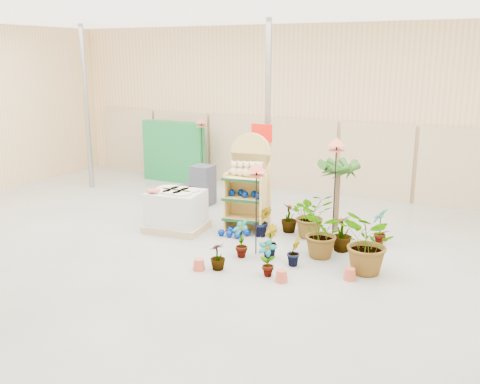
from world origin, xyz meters
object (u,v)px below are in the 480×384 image
object	(u,v)px
potted_plant_2	(322,233)
bird_table_front	(257,170)
pallet_stack	(176,211)
display_shelf	(249,186)

from	to	relation	value
potted_plant_2	bird_table_front	bearing A→B (deg)	-161.85
pallet_stack	bird_table_front	world-z (taller)	bird_table_front
display_shelf	potted_plant_2	xyz separation A→B (m)	(1.96, -0.88, -0.48)
display_shelf	pallet_stack	distance (m)	1.65
potted_plant_2	display_shelf	bearing A→B (deg)	155.84
pallet_stack	bird_table_front	size ratio (longest dim) A/B	0.75
pallet_stack	display_shelf	bearing A→B (deg)	21.34
bird_table_front	potted_plant_2	distance (m)	1.70
display_shelf	pallet_stack	xyz separation A→B (m)	(-1.37, -0.75, -0.53)
display_shelf	pallet_stack	size ratio (longest dim) A/B	1.58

